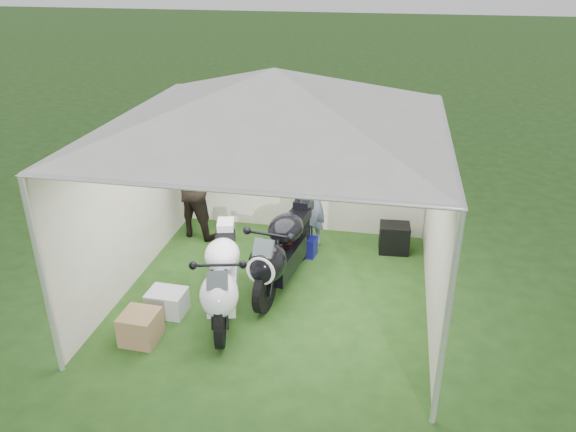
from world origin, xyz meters
name	(u,v)px	position (x,y,z in m)	size (l,w,h in m)	color
ground	(276,291)	(0.00, 0.00, 0.00)	(80.00, 80.00, 0.00)	#204015
canopy_tent	(275,104)	(0.00, 0.03, 2.58)	(5.66, 5.66, 3.00)	silver
motorcycle_white	(222,277)	(-0.54, -0.65, 0.55)	(0.75, 1.98, 0.99)	black
motorcycle_black	(282,249)	(0.04, 0.15, 0.57)	(0.66, 2.09, 1.03)	black
paddock_stand	(303,246)	(0.19, 1.09, 0.15)	(0.39, 0.24, 0.29)	#1F1DAE
person_dark_jacket	(195,185)	(-1.62, 1.47, 0.85)	(0.83, 0.65, 1.71)	black
person_blue_jacket	(310,197)	(0.24, 1.33, 0.86)	(0.63, 0.41, 1.72)	slate
equipment_box	(394,238)	(1.53, 1.47, 0.22)	(0.45, 0.36, 0.45)	black
crate_0	(167,302)	(-1.26, -0.75, 0.16)	(0.47, 0.37, 0.31)	#B8BCC2
crate_1	(140,327)	(-1.35, -1.34, 0.19)	(0.42, 0.42, 0.37)	olive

